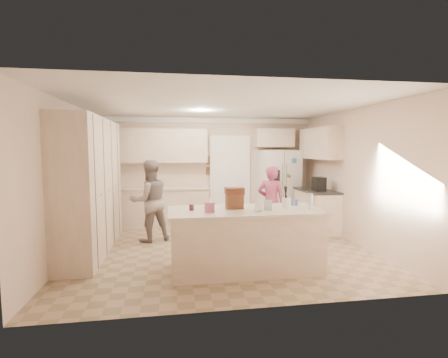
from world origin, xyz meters
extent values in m
cube|color=#9F7E64|center=(0.00, 0.00, -0.01)|extent=(5.20, 4.60, 0.02)
cube|color=white|center=(0.00, 0.00, 2.61)|extent=(5.20, 4.60, 0.02)
cube|color=beige|center=(0.00, 2.31, 1.30)|extent=(5.20, 0.02, 2.60)
cube|color=beige|center=(0.00, -2.31, 1.30)|extent=(5.20, 0.02, 2.60)
cube|color=beige|center=(-2.61, 0.00, 1.30)|extent=(0.02, 4.60, 2.60)
cube|color=beige|center=(2.61, 0.00, 1.30)|extent=(0.02, 4.60, 2.60)
cube|color=white|center=(0.00, 2.26, 2.53)|extent=(5.20, 0.08, 0.12)
cube|color=beige|center=(-2.30, 0.20, 1.18)|extent=(0.60, 2.60, 2.35)
cube|color=beige|center=(-1.15, 2.00, 0.44)|extent=(2.20, 0.60, 0.88)
cube|color=#C1B3A1|center=(-1.15, 1.99, 0.90)|extent=(2.24, 0.63, 0.04)
cube|color=beige|center=(-1.15, 2.12, 1.90)|extent=(2.20, 0.35, 0.80)
cube|color=black|center=(0.55, 2.28, 1.05)|extent=(0.90, 0.06, 2.10)
cube|color=white|center=(0.55, 2.24, 1.05)|extent=(1.02, 0.03, 2.22)
cube|color=brown|center=(0.02, 2.27, 1.55)|extent=(0.15, 0.02, 0.20)
cube|color=brown|center=(0.02, 2.27, 1.28)|extent=(0.15, 0.02, 0.20)
cube|color=white|center=(1.76, 2.00, 0.90)|extent=(0.96, 0.78, 1.80)
cube|color=gray|center=(1.76, 1.64, 0.90)|extent=(0.02, 0.02, 1.78)
cube|color=black|center=(1.54, 1.63, 1.15)|extent=(0.22, 0.03, 0.35)
cylinder|color=silver|center=(1.71, 1.63, 1.05)|extent=(0.02, 0.02, 0.85)
cylinder|color=silver|center=(1.81, 1.63, 1.05)|extent=(0.02, 0.02, 0.85)
cube|color=beige|center=(1.65, 2.12, 2.10)|extent=(0.95, 0.35, 0.45)
cube|color=beige|center=(2.30, 1.00, 0.44)|extent=(0.60, 1.20, 0.88)
cube|color=#2D2B28|center=(2.29, 1.00, 0.90)|extent=(0.63, 1.24, 0.04)
cube|color=beige|center=(2.43, 1.20, 1.95)|extent=(0.35, 1.50, 0.70)
cube|color=black|center=(2.25, 0.80, 1.07)|extent=(0.22, 0.28, 0.30)
cube|color=beige|center=(0.20, -1.10, 0.44)|extent=(2.20, 0.90, 0.88)
cube|color=#C1B3A1|center=(0.20, -1.10, 0.90)|extent=(2.28, 0.96, 0.05)
cylinder|color=white|center=(0.85, -1.05, 1.00)|extent=(0.13, 0.13, 0.15)
cube|color=#BF5F87|center=(-0.35, -1.20, 1.00)|extent=(0.13, 0.13, 0.14)
cone|color=white|center=(-0.35, -1.20, 1.10)|extent=(0.08, 0.08, 0.08)
cube|color=brown|center=(0.05, -1.00, 1.04)|extent=(0.26, 0.18, 0.22)
cube|color=#592D1E|center=(0.05, -1.00, 1.20)|extent=(0.28, 0.20, 0.10)
cylinder|color=#59263F|center=(-0.60, -1.05, 0.97)|extent=(0.07, 0.07, 0.09)
cube|color=white|center=(0.35, -1.30, 1.01)|extent=(0.12, 0.06, 0.16)
cube|color=silver|center=(0.50, -1.25, 1.01)|extent=(0.12, 0.05, 0.16)
cylinder|color=silver|center=(1.15, -1.25, 1.04)|extent=(0.07, 0.07, 0.24)
cylinder|color=#4A60AE|center=(1.02, -0.88, 0.97)|extent=(0.05, 0.05, 0.09)
cylinder|color=#4A60AE|center=(1.09, -0.88, 0.97)|extent=(0.05, 0.05, 0.09)
imported|color=gray|center=(-1.33, 0.71, 0.81)|extent=(0.96, 0.86, 1.61)
imported|color=#AB437D|center=(1.08, 0.47, 0.75)|extent=(0.65, 0.56, 1.50)
camera|label=1|loc=(-0.85, -5.77, 1.82)|focal=26.00mm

